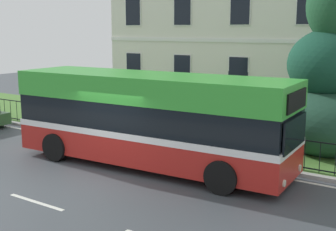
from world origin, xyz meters
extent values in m
cube|color=#3F444B|center=(0.00, 0.00, -0.03)|extent=(60.00, 56.00, 0.06)
cube|color=silver|center=(0.00, 3.65, 0.00)|extent=(54.00, 0.14, 0.01)
cube|color=silver|center=(0.00, -1.80, 0.00)|extent=(2.00, 0.12, 0.01)
cube|color=#9E9E99|center=(0.00, 4.12, 0.06)|extent=(57.00, 0.24, 0.12)
cube|color=#487630|center=(0.00, 7.11, 0.06)|extent=(57.00, 5.73, 0.12)
cube|color=silver|center=(-0.66, 16.65, 5.89)|extent=(16.79, 9.62, 11.55)
cube|color=white|center=(-0.66, 11.81, 3.88)|extent=(16.79, 0.06, 0.20)
cube|color=#2D333D|center=(-0.66, 11.80, 1.22)|extent=(1.10, 0.06, 2.20)
cube|color=white|center=(-7.38, 11.80, 2.07)|extent=(1.12, 0.04, 2.04)
cube|color=black|center=(-7.38, 11.78, 2.07)|extent=(1.02, 0.03, 1.94)
cube|color=white|center=(-4.02, 11.80, 2.07)|extent=(1.12, 0.04, 2.04)
cube|color=black|center=(-4.02, 11.78, 2.07)|extent=(1.02, 0.03, 1.94)
cube|color=white|center=(-0.66, 11.80, 2.07)|extent=(1.12, 0.04, 2.04)
cube|color=black|center=(-0.66, 11.78, 2.07)|extent=(1.02, 0.03, 1.94)
cube|color=white|center=(2.70, 11.80, 2.07)|extent=(1.12, 0.04, 2.04)
cube|color=black|center=(2.70, 11.78, 2.07)|extent=(1.02, 0.03, 1.94)
cube|color=white|center=(-7.38, 11.80, 5.63)|extent=(1.12, 0.04, 2.04)
cube|color=black|center=(-7.38, 11.78, 5.63)|extent=(1.02, 0.03, 1.94)
cube|color=white|center=(-4.02, 11.80, 5.63)|extent=(1.12, 0.04, 2.04)
cube|color=black|center=(-4.02, 11.78, 5.63)|extent=(1.02, 0.03, 1.94)
cube|color=white|center=(-0.66, 11.80, 5.63)|extent=(1.12, 0.04, 2.04)
cube|color=black|center=(-0.66, 11.78, 5.63)|extent=(1.02, 0.03, 1.94)
cube|color=white|center=(2.70, 11.80, 5.63)|extent=(1.12, 0.04, 2.04)
cube|color=black|center=(2.70, 11.78, 5.63)|extent=(1.02, 0.03, 1.94)
cube|color=black|center=(-0.66, 4.40, 1.07)|extent=(19.75, 0.04, 0.04)
cube|color=black|center=(-0.66, 4.40, 0.20)|extent=(19.75, 0.04, 0.04)
cylinder|color=black|center=(-9.62, 4.40, 0.59)|extent=(0.02, 0.02, 0.95)
cylinder|color=black|center=(-9.16, 4.40, 0.59)|extent=(0.02, 0.02, 0.95)
cylinder|color=black|center=(-8.70, 4.40, 0.59)|extent=(0.02, 0.02, 0.95)
cylinder|color=black|center=(-8.24, 4.40, 0.59)|extent=(0.02, 0.02, 0.95)
cylinder|color=black|center=(-7.78, 4.40, 0.59)|extent=(0.02, 0.02, 0.95)
cylinder|color=black|center=(-7.32, 4.40, 0.59)|extent=(0.02, 0.02, 0.95)
cylinder|color=black|center=(-6.86, 4.40, 0.59)|extent=(0.02, 0.02, 0.95)
cylinder|color=black|center=(-6.40, 4.40, 0.59)|extent=(0.02, 0.02, 0.95)
cylinder|color=black|center=(-5.94, 4.40, 0.59)|extent=(0.02, 0.02, 0.95)
cylinder|color=black|center=(-5.48, 4.40, 0.59)|extent=(0.02, 0.02, 0.95)
cylinder|color=black|center=(-5.03, 4.40, 0.59)|extent=(0.02, 0.02, 0.95)
cylinder|color=black|center=(-4.57, 4.40, 0.59)|extent=(0.02, 0.02, 0.95)
cylinder|color=black|center=(-4.11, 4.40, 0.59)|extent=(0.02, 0.02, 0.95)
cylinder|color=black|center=(-3.65, 4.40, 0.59)|extent=(0.02, 0.02, 0.95)
cylinder|color=black|center=(-3.19, 4.40, 0.59)|extent=(0.02, 0.02, 0.95)
cylinder|color=black|center=(-2.73, 4.40, 0.59)|extent=(0.02, 0.02, 0.95)
cylinder|color=black|center=(-2.27, 4.40, 0.59)|extent=(0.02, 0.02, 0.95)
cylinder|color=black|center=(-1.81, 4.40, 0.59)|extent=(0.02, 0.02, 0.95)
cylinder|color=black|center=(-1.35, 4.40, 0.59)|extent=(0.02, 0.02, 0.95)
cylinder|color=black|center=(-0.89, 4.40, 0.59)|extent=(0.02, 0.02, 0.95)
cylinder|color=black|center=(-0.43, 4.40, 0.59)|extent=(0.02, 0.02, 0.95)
cylinder|color=black|center=(0.03, 4.40, 0.59)|extent=(0.02, 0.02, 0.95)
cylinder|color=black|center=(0.49, 4.40, 0.59)|extent=(0.02, 0.02, 0.95)
cylinder|color=black|center=(0.95, 4.40, 0.59)|extent=(0.02, 0.02, 0.95)
cylinder|color=black|center=(1.41, 4.40, 0.59)|extent=(0.02, 0.02, 0.95)
cylinder|color=black|center=(1.86, 4.40, 0.59)|extent=(0.02, 0.02, 0.95)
cylinder|color=black|center=(2.32, 4.40, 0.59)|extent=(0.02, 0.02, 0.95)
cylinder|color=black|center=(2.78, 4.40, 0.59)|extent=(0.02, 0.02, 0.95)
cylinder|color=black|center=(3.24, 4.40, 0.59)|extent=(0.02, 0.02, 0.95)
cylinder|color=black|center=(3.70, 4.40, 0.59)|extent=(0.02, 0.02, 0.95)
cylinder|color=black|center=(4.16, 4.40, 0.59)|extent=(0.02, 0.02, 0.95)
cylinder|color=black|center=(4.62, 4.40, 0.59)|extent=(0.02, 0.02, 0.95)
cylinder|color=black|center=(5.08, 4.40, 0.59)|extent=(0.02, 0.02, 0.95)
cylinder|color=black|center=(5.54, 4.40, 0.59)|extent=(0.02, 0.02, 0.95)
cylinder|color=black|center=(6.00, 4.40, 0.59)|extent=(0.02, 0.02, 0.95)
cylinder|color=#423328|center=(5.04, 7.44, 0.85)|extent=(0.37, 0.37, 1.47)
ellipsoid|color=#204433|center=(5.11, 7.41, 1.15)|extent=(4.24, 4.24, 2.60)
ellipsoid|color=#154130|center=(4.97, 7.50, 3.20)|extent=(3.17, 3.17, 2.61)
cube|color=#B0211B|center=(0.60, 2.41, 0.76)|extent=(9.46, 2.88, 0.99)
cube|color=white|center=(0.60, 2.41, 1.21)|extent=(9.48, 2.90, 0.20)
cube|color=black|center=(0.60, 2.41, 1.72)|extent=(9.38, 2.83, 0.94)
cube|color=green|center=(0.60, 2.41, 2.60)|extent=(9.46, 2.88, 0.83)
cube|color=black|center=(5.29, 2.64, 1.67)|extent=(0.16, 2.03, 0.86)
cube|color=black|center=(5.29, 2.64, 2.56)|extent=(0.15, 1.74, 0.53)
cylinder|color=silver|center=(5.25, 3.41, 0.48)|extent=(0.05, 0.20, 0.20)
cylinder|color=silver|center=(5.33, 1.87, 0.48)|extent=(0.05, 0.20, 0.20)
cylinder|color=black|center=(3.62, 3.72, 0.48)|extent=(0.97, 0.35, 0.96)
cylinder|color=black|center=(3.74, 1.41, 0.48)|extent=(0.97, 0.35, 0.96)
cylinder|color=black|center=(-2.54, 3.41, 0.48)|extent=(0.97, 0.35, 0.96)
cylinder|color=black|center=(-2.42, 1.10, 0.48)|extent=(0.97, 0.35, 0.96)
cylinder|color=black|center=(-8.95, 3.62, 0.30)|extent=(0.61, 0.20, 0.60)
cylinder|color=black|center=(1.87, 4.79, 0.58)|extent=(0.55, 0.55, 0.91)
ellipsoid|color=black|center=(1.87, 4.79, 1.13)|extent=(0.56, 0.56, 0.19)
camera|label=1|loc=(8.97, -9.04, 4.42)|focal=47.86mm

